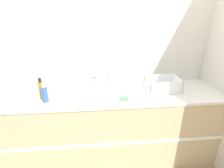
# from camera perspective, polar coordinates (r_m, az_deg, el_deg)

# --- Properties ---
(wall_back) EXTENTS (4.98, 0.06, 2.60)m
(wall_back) POSITION_cam_1_polar(r_m,az_deg,el_deg) (2.24, -1.65, 9.88)
(wall_back) COLOR beige
(wall_back) RESTS_ON ground_plane
(wall_right) EXTENTS (0.06, 2.65, 2.60)m
(wall_right) POSITION_cam_1_polar(r_m,az_deg,el_deg) (2.39, 32.73, 7.07)
(wall_right) COLOR beige
(wall_right) RESTS_ON ground_plane
(counter_cabinet) EXTENTS (2.60, 0.67, 0.92)m
(counter_cabinet) POSITION_cam_1_polar(r_m,az_deg,el_deg) (2.28, -0.81, -13.30)
(counter_cabinet) COLOR tan
(counter_cabinet) RESTS_ON ground_plane
(sink) EXTENTS (0.59, 0.37, 0.30)m
(sink) POSITION_cam_1_polar(r_m,az_deg,el_deg) (2.06, 1.00, -1.81)
(sink) COLOR silver
(sink) RESTS_ON counter_cabinet
(paper_towel_roll) EXTENTS (0.12, 0.12, 0.26)m
(paper_towel_roll) POSITION_cam_1_polar(r_m,az_deg,el_deg) (2.00, -11.67, 0.33)
(paper_towel_roll) COLOR #4C4C51
(paper_towel_roll) RESTS_ON counter_cabinet
(dish_rack) EXTENTS (0.38, 0.27, 0.15)m
(dish_rack) POSITION_cam_1_polar(r_m,az_deg,el_deg) (2.16, 16.13, -0.52)
(dish_rack) COLOR white
(dish_rack) RESTS_ON counter_cabinet
(bottle_amber) EXTENTS (0.06, 0.06, 0.24)m
(bottle_amber) POSITION_cam_1_polar(r_m,az_deg,el_deg) (1.99, -22.06, -1.82)
(bottle_amber) COLOR #B26B19
(bottle_amber) RESTS_ON counter_cabinet
(bottle_blue) EXTENTS (0.06, 0.06, 0.20)m
(bottle_blue) POSITION_cam_1_polar(r_m,az_deg,el_deg) (1.93, -21.12, -3.05)
(bottle_blue) COLOR #2D56B7
(bottle_blue) RESTS_ON counter_cabinet
(soap_dispenser) EXTENTS (0.05, 0.05, 0.10)m
(soap_dispenser) POSITION_cam_1_polar(r_m,az_deg,el_deg) (2.24, -5.79, 0.86)
(soap_dispenser) COLOR silver
(soap_dispenser) RESTS_ON counter_cabinet
(sponge) EXTENTS (0.09, 0.06, 0.02)m
(sponge) POSITION_cam_1_polar(r_m,az_deg,el_deg) (1.87, 4.09, -4.89)
(sponge) COLOR #4CB259
(sponge) RESTS_ON counter_cabinet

